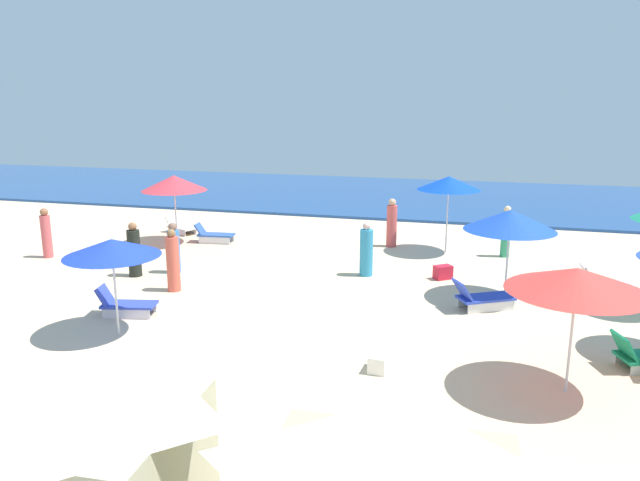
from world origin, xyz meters
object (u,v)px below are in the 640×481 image
lounge_chair_0_1 (181,227)px  beachgoer_7 (506,233)px  lounge_chair_6_0 (481,298)px  beachgoer_4 (174,250)px  umbrella_2 (112,248)px  beachgoer_6 (366,251)px  lounge_chair_0_0 (214,235)px  lounge_chair_7_0 (605,283)px  umbrella_8 (449,183)px  cooler_box_2 (443,272)px  beachgoer_5 (134,251)px  beachgoer_1 (392,224)px  beachgoer_2 (173,262)px  cooler_box_1 (379,363)px  beachgoer_3 (46,234)px  umbrella_5 (577,280)px  umbrella_0 (174,183)px  lounge_chair_2_0 (125,305)px  umbrella_6 (510,220)px

lounge_chair_0_1 → beachgoer_7: (11.98, -0.37, 0.57)m
lounge_chair_6_0 → beachgoer_4: beachgoer_4 is taller
umbrella_2 → beachgoer_6: (4.51, 5.93, -1.26)m
lounge_chair_0_0 → beachgoer_7: bearing=-92.4°
lounge_chair_7_0 → umbrella_8: 5.90m
umbrella_2 → umbrella_8: 11.42m
cooler_box_2 → beachgoer_5: bearing=155.7°
beachgoer_1 → beachgoer_2: (-4.99, -6.49, 0.00)m
cooler_box_1 → beachgoer_3: bearing=-111.5°
lounge_chair_7_0 → cooler_box_2: bearing=79.7°
beachgoer_7 → beachgoer_6: bearing=172.3°
umbrella_5 → beachgoer_6: (-4.88, 6.25, -1.38)m
beachgoer_6 → cooler_box_1: (1.45, -6.27, -0.57)m
umbrella_0 → beachgoer_7: (11.33, 1.16, -1.38)m
lounge_chair_0_0 → beachgoer_7: beachgoer_7 is taller
lounge_chair_6_0 → beachgoer_6: (-3.34, 2.12, 0.45)m
umbrella_0 → lounge_chair_0_0: bearing=21.8°
lounge_chair_2_0 → umbrella_5: (9.91, -1.43, 1.85)m
lounge_chair_0_0 → beachgoer_6: bearing=-119.6°
lounge_chair_0_1 → lounge_chair_2_0: 9.00m
beachgoer_2 → beachgoer_3: beachgoer_2 is taller
lounge_chair_2_0 → cooler_box_1: lounge_chair_2_0 is taller
lounge_chair_6_0 → lounge_chair_2_0: bearing=78.3°
beachgoer_5 → umbrella_2: bearing=18.8°
lounge_chair_2_0 → beachgoer_5: bearing=15.2°
lounge_chair_0_0 → lounge_chair_0_1: 2.14m
lounge_chair_2_0 → beachgoer_1: 10.02m
umbrella_2 → umbrella_8: size_ratio=0.85×
lounge_chair_6_0 → beachgoer_3: (-13.83, 1.44, 0.50)m
umbrella_0 → beachgoer_1: umbrella_0 is taller
lounge_chair_2_0 → lounge_chair_6_0: size_ratio=0.90×
umbrella_6 → lounge_chair_6_0: (-0.59, -0.92, -1.83)m
umbrella_0 → lounge_chair_7_0: 14.14m
beachgoer_2 → cooler_box_2: size_ratio=3.41×
beachgoer_4 → beachgoer_1: bearing=94.0°
beachgoer_1 → beachgoer_6: beachgoer_1 is taller
umbrella_0 → beachgoer_6: umbrella_0 is taller
beachgoer_1 → lounge_chair_7_0: bearing=-149.7°
beachgoer_7 → cooler_box_2: (-1.79, -3.08, -0.61)m
beachgoer_7 → cooler_box_1: (-2.57, -9.58, -0.64)m
lounge_chair_0_0 → lounge_chair_6_0: lounge_chair_6_0 is taller
umbrella_0 → beachgoer_7: bearing=5.8°
umbrella_6 → beachgoer_6: bearing=163.0°
umbrella_5 → beachgoer_5: umbrella_5 is taller
beachgoer_6 → cooler_box_2: bearing=-126.3°
lounge_chair_0_0 → umbrella_5: 14.25m
umbrella_0 → umbrella_2: bearing=-70.9°
beachgoer_6 → beachgoer_1: bearing=-45.1°
beachgoer_5 → umbrella_8: bearing=113.0°
umbrella_5 → cooler_box_2: umbrella_5 is taller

